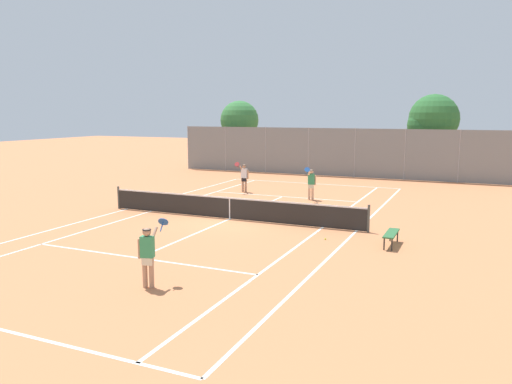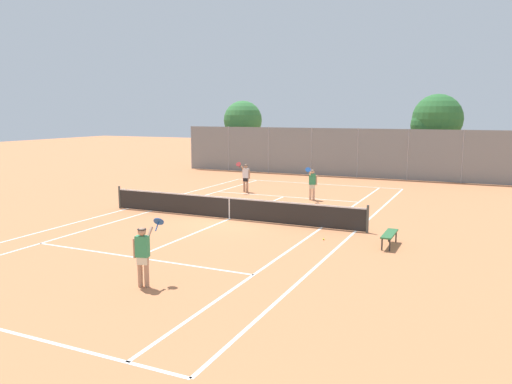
{
  "view_description": "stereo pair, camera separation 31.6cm",
  "coord_description": "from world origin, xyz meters",
  "px_view_note": "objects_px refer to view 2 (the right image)",
  "views": [
    {
      "loc": [
        9.57,
        -18.81,
        4.53
      ],
      "look_at": [
        0.57,
        1.5,
        1.0
      ],
      "focal_mm": 35.0,
      "sensor_mm": 36.0,
      "label": 1
    },
    {
      "loc": [
        9.85,
        -18.68,
        4.53
      ],
      "look_at": [
        0.57,
        1.5,
        1.0
      ],
      "focal_mm": 35.0,
      "sensor_mm": 36.0,
      "label": 2
    }
  ],
  "objects_px": {
    "tree_behind_left": "(243,121)",
    "player_far_left": "(246,176)",
    "player_near_side": "(143,253)",
    "loose_tennis_ball_1": "(324,239)",
    "tennis_net": "(229,207)",
    "courtside_bench": "(389,235)",
    "tree_behind_right": "(435,121)",
    "player_far_right": "(312,183)"
  },
  "relations": [
    {
      "from": "tree_behind_left",
      "to": "player_far_left",
      "type": "bearing_deg",
      "value": -63.37
    },
    {
      "from": "player_near_side",
      "to": "loose_tennis_ball_1",
      "type": "distance_m",
      "value": 7.32
    },
    {
      "from": "tennis_net",
      "to": "player_far_left",
      "type": "xyz_separation_m",
      "value": [
        -2.6,
        6.97,
        0.42
      ]
    },
    {
      "from": "loose_tennis_ball_1",
      "to": "tree_behind_left",
      "type": "relative_size",
      "value": 0.01
    },
    {
      "from": "courtside_bench",
      "to": "tree_behind_left",
      "type": "bearing_deg",
      "value": 127.28
    },
    {
      "from": "tennis_net",
      "to": "loose_tennis_ball_1",
      "type": "relative_size",
      "value": 181.82
    },
    {
      "from": "player_near_side",
      "to": "courtside_bench",
      "type": "bearing_deg",
      "value": 52.9
    },
    {
      "from": "player_far_left",
      "to": "tree_behind_right",
      "type": "relative_size",
      "value": 0.3
    },
    {
      "from": "courtside_bench",
      "to": "player_far_right",
      "type": "bearing_deg",
      "value": 124.77
    },
    {
      "from": "courtside_bench",
      "to": "player_far_left",
      "type": "bearing_deg",
      "value": 138.24
    },
    {
      "from": "tennis_net",
      "to": "tree_behind_left",
      "type": "height_order",
      "value": "tree_behind_left"
    },
    {
      "from": "tennis_net",
      "to": "player_near_side",
      "type": "bearing_deg",
      "value": -77.29
    },
    {
      "from": "tennis_net",
      "to": "loose_tennis_ball_1",
      "type": "distance_m",
      "value": 5.12
    },
    {
      "from": "tennis_net",
      "to": "tree_behind_left",
      "type": "bearing_deg",
      "value": 114.42
    },
    {
      "from": "player_far_left",
      "to": "tree_behind_right",
      "type": "bearing_deg",
      "value": 51.88
    },
    {
      "from": "tennis_net",
      "to": "loose_tennis_ball_1",
      "type": "xyz_separation_m",
      "value": [
        4.77,
        -1.79,
        -0.48
      ]
    },
    {
      "from": "loose_tennis_ball_1",
      "to": "courtside_bench",
      "type": "relative_size",
      "value": 0.04
    },
    {
      "from": "tennis_net",
      "to": "player_far_left",
      "type": "distance_m",
      "value": 7.45
    },
    {
      "from": "loose_tennis_ball_1",
      "to": "tree_behind_right",
      "type": "xyz_separation_m",
      "value": [
        1.75,
        20.39,
        3.94
      ]
    },
    {
      "from": "player_far_left",
      "to": "courtside_bench",
      "type": "bearing_deg",
      "value": -41.76
    },
    {
      "from": "player_near_side",
      "to": "tree_behind_left",
      "type": "bearing_deg",
      "value": 110.97
    },
    {
      "from": "player_far_left",
      "to": "loose_tennis_ball_1",
      "type": "bearing_deg",
      "value": -49.92
    },
    {
      "from": "player_far_right",
      "to": "player_far_left",
      "type": "bearing_deg",
      "value": 167.64
    },
    {
      "from": "player_far_left",
      "to": "tree_behind_left",
      "type": "bearing_deg",
      "value": 116.63
    },
    {
      "from": "tree_behind_left",
      "to": "tennis_net",
      "type": "bearing_deg",
      "value": -65.58
    },
    {
      "from": "tennis_net",
      "to": "player_far_right",
      "type": "height_order",
      "value": "player_far_right"
    },
    {
      "from": "player_far_left",
      "to": "player_far_right",
      "type": "relative_size",
      "value": 1.0
    },
    {
      "from": "player_near_side",
      "to": "tree_behind_left",
      "type": "relative_size",
      "value": 0.32
    },
    {
      "from": "player_near_side",
      "to": "player_far_right",
      "type": "height_order",
      "value": "same"
    },
    {
      "from": "tree_behind_left",
      "to": "tree_behind_right",
      "type": "xyz_separation_m",
      "value": [
        15.1,
        -0.28,
        0.12
      ]
    },
    {
      "from": "player_far_left",
      "to": "tree_behind_left",
      "type": "distance_m",
      "value": 13.65
    },
    {
      "from": "tennis_net",
      "to": "tree_behind_left",
      "type": "distance_m",
      "value": 21.0
    },
    {
      "from": "courtside_bench",
      "to": "tree_behind_right",
      "type": "bearing_deg",
      "value": 91.52
    },
    {
      "from": "tree_behind_right",
      "to": "loose_tennis_ball_1",
      "type": "bearing_deg",
      "value": -94.92
    },
    {
      "from": "player_near_side",
      "to": "player_far_left",
      "type": "bearing_deg",
      "value": 106.29
    },
    {
      "from": "player_near_side",
      "to": "player_far_right",
      "type": "relative_size",
      "value": 1.0
    },
    {
      "from": "player_far_right",
      "to": "courtside_bench",
      "type": "relative_size",
      "value": 1.18
    },
    {
      "from": "tennis_net",
      "to": "courtside_bench",
      "type": "bearing_deg",
      "value": -13.23
    },
    {
      "from": "player_near_side",
      "to": "tree_behind_left",
      "type": "height_order",
      "value": "tree_behind_left"
    },
    {
      "from": "player_near_side",
      "to": "courtside_bench",
      "type": "relative_size",
      "value": 1.18
    },
    {
      "from": "player_far_right",
      "to": "tree_behind_left",
      "type": "relative_size",
      "value": 0.32
    },
    {
      "from": "player_far_left",
      "to": "tennis_net",
      "type": "bearing_deg",
      "value": -69.54
    }
  ]
}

